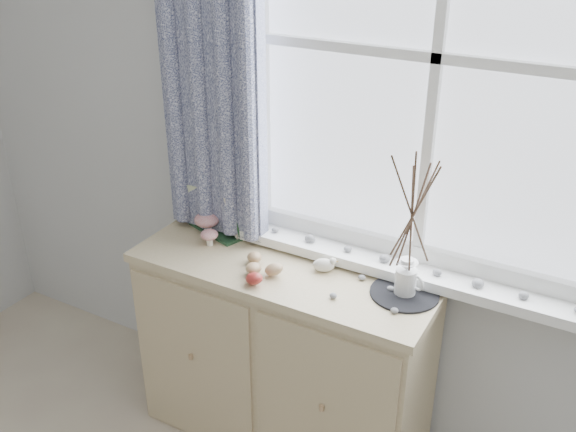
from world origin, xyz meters
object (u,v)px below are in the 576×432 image
at_px(sideboard, 283,356).
at_px(toadstool_cluster, 208,224).
at_px(botanical_book, 211,211).
at_px(twig_pitcher, 413,210).

bearing_deg(sideboard, toadstool_cluster, 171.34).
height_order(sideboard, botanical_book, botanical_book).
distance_m(botanical_book, toadstool_cluster, 0.05).
relative_size(botanical_book, toadstool_cluster, 1.93).
relative_size(sideboard, botanical_book, 3.90).
xyz_separation_m(sideboard, botanical_book, (-0.38, 0.09, 0.53)).
distance_m(sideboard, toadstool_cluster, 0.62).
xyz_separation_m(sideboard, toadstool_cluster, (-0.39, 0.06, 0.48)).
height_order(botanical_book, twig_pitcher, twig_pitcher).
distance_m(sideboard, twig_pitcher, 0.89).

